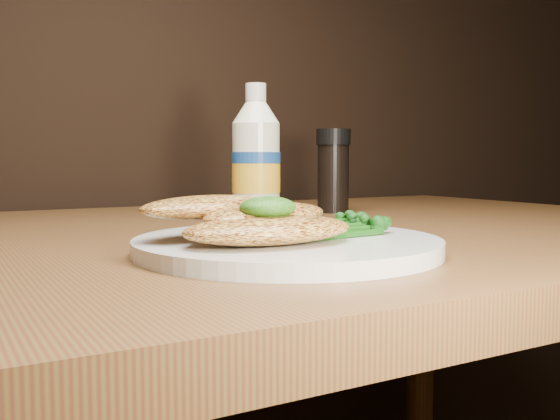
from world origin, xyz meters
TOP-DOWN VIEW (x-y plane):
  - plate at (-0.11, 0.86)m, footprint 0.27×0.27m
  - chicken_front at (-0.14, 0.83)m, footprint 0.15×0.08m
  - chicken_mid at (-0.13, 0.86)m, footprint 0.16×0.12m
  - chicken_back at (-0.17, 0.89)m, footprint 0.14×0.09m
  - pesto_front at (-0.14, 0.83)m, footprint 0.06×0.06m
  - broccolini_bundle at (-0.07, 0.85)m, footprint 0.14×0.11m
  - mayo_bottle at (-0.01, 1.11)m, footprint 0.07×0.07m
  - pepper_grinder at (0.16, 1.18)m, footprint 0.07×0.07m

SIDE VIEW (x-z plane):
  - plate at x=-0.11m, z-range 0.75..0.76m
  - broccolini_bundle at x=-0.07m, z-range 0.76..0.78m
  - chicken_front at x=-0.14m, z-range 0.76..0.79m
  - chicken_mid at x=-0.13m, z-range 0.77..0.80m
  - chicken_back at x=-0.17m, z-range 0.78..0.80m
  - pesto_front at x=-0.14m, z-range 0.78..0.80m
  - pepper_grinder at x=0.16m, z-range 0.75..0.88m
  - mayo_bottle at x=-0.01m, z-range 0.75..0.93m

